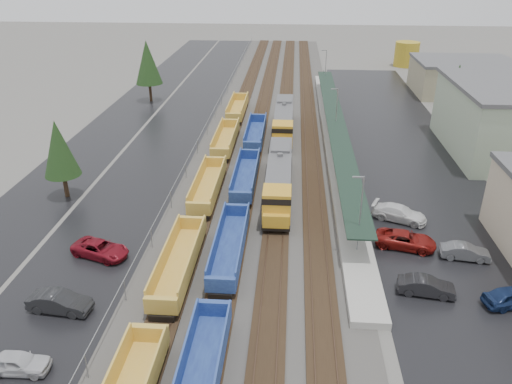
# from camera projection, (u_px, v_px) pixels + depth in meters

# --- Properties ---
(ballast_strip) EXTENTS (20.00, 160.00, 0.08)m
(ballast_strip) POSITION_uv_depth(u_px,v_px,m) (272.00, 120.00, 82.22)
(ballast_strip) COLOR #302D2B
(ballast_strip) RESTS_ON ground
(trackbed) EXTENTS (14.60, 160.00, 0.22)m
(trackbed) POSITION_uv_depth(u_px,v_px,m) (272.00, 119.00, 82.17)
(trackbed) COLOR black
(trackbed) RESTS_ON ground
(west_parking_lot) EXTENTS (10.00, 160.00, 0.02)m
(west_parking_lot) POSITION_uv_depth(u_px,v_px,m) (183.00, 118.00, 83.23)
(west_parking_lot) COLOR black
(west_parking_lot) RESTS_ON ground
(west_road) EXTENTS (9.00, 160.00, 0.02)m
(west_road) POSITION_uv_depth(u_px,v_px,m) (124.00, 117.00, 83.90)
(west_road) COLOR black
(west_road) RESTS_ON ground
(east_commuter_lot) EXTENTS (16.00, 100.00, 0.02)m
(east_commuter_lot) POSITION_uv_depth(u_px,v_px,m) (400.00, 144.00, 71.99)
(east_commuter_lot) COLOR black
(east_commuter_lot) RESTS_ON ground
(station_platform) EXTENTS (3.00, 80.00, 8.00)m
(station_platform) POSITION_uv_depth(u_px,v_px,m) (335.00, 138.00, 72.31)
(station_platform) COLOR #9E9B93
(station_platform) RESTS_ON ground
(chainlink_fence) EXTENTS (0.08, 160.04, 2.02)m
(chainlink_fence) POSITION_uv_depth(u_px,v_px,m) (213.00, 112.00, 80.77)
(chainlink_fence) COLOR gray
(chainlink_fence) RESTS_ON ground
(distant_hills) EXTENTS (301.00, 140.00, 25.20)m
(distant_hills) POSITION_uv_depth(u_px,v_px,m) (392.00, 16.00, 214.47)
(distant_hills) COLOR #455240
(distant_hills) RESTS_ON ground
(tree_west_near) EXTENTS (3.96, 3.96, 9.00)m
(tree_west_near) POSITION_uv_depth(u_px,v_px,m) (59.00, 148.00, 54.25)
(tree_west_near) COLOR #332316
(tree_west_near) RESTS_ON ground
(tree_west_far) EXTENTS (4.84, 4.84, 11.00)m
(tree_west_far) POSITION_uv_depth(u_px,v_px,m) (148.00, 62.00, 89.64)
(tree_west_far) COLOR #332316
(tree_west_far) RESTS_ON ground
(tree_east) EXTENTS (4.40, 4.40, 10.00)m
(tree_east) POSITION_uv_depth(u_px,v_px,m) (456.00, 88.00, 75.75)
(tree_east) COLOR #332316
(tree_east) RESTS_ON ground
(locomotive_lead) EXTENTS (2.83, 18.68, 4.23)m
(locomotive_lead) POSITION_uv_depth(u_px,v_px,m) (279.00, 179.00, 55.48)
(locomotive_lead) COLOR black
(locomotive_lead) RESTS_ON ground
(locomotive_trail) EXTENTS (2.83, 18.68, 4.23)m
(locomotive_trail) POSITION_uv_depth(u_px,v_px,m) (284.00, 121.00, 74.33)
(locomotive_trail) COLOR black
(locomotive_trail) RESTS_ON ground
(well_string_yellow) EXTENTS (2.61, 90.49, 2.31)m
(well_string_yellow) POSITION_uv_depth(u_px,v_px,m) (196.00, 219.00, 49.60)
(well_string_yellow) COLOR gold
(well_string_yellow) RESTS_ON ground
(well_string_blue) EXTENTS (2.52, 75.23, 2.23)m
(well_string_blue) POSITION_uv_depth(u_px,v_px,m) (230.00, 246.00, 45.08)
(well_string_blue) COLOR navy
(well_string_blue) RESTS_ON ground
(storage_tank) EXTENTS (5.71, 5.71, 5.71)m
(storage_tank) POSITION_uv_depth(u_px,v_px,m) (406.00, 54.00, 119.65)
(storage_tank) COLOR #AD9122
(storage_tank) RESTS_ON ground
(parked_car_west_a) EXTENTS (1.84, 4.31, 1.45)m
(parked_car_west_a) POSITION_uv_depth(u_px,v_px,m) (18.00, 363.00, 32.86)
(parked_car_west_a) COLOR silver
(parked_car_west_a) RESTS_ON ground
(parked_car_west_b) EXTENTS (2.21, 5.08, 1.62)m
(parked_car_west_b) POSITION_uv_depth(u_px,v_px,m) (60.00, 302.00, 38.39)
(parked_car_west_b) COLOR black
(parked_car_west_b) RESTS_ON ground
(parked_car_west_c) EXTENTS (4.00, 5.83, 1.48)m
(parked_car_west_c) POSITION_uv_depth(u_px,v_px,m) (100.00, 249.00, 45.36)
(parked_car_west_c) COLOR maroon
(parked_car_west_c) RESTS_ON ground
(parked_car_east_a) EXTENTS (2.22, 4.74, 1.50)m
(parked_car_east_a) POSITION_uv_depth(u_px,v_px,m) (426.00, 286.00, 40.29)
(parked_car_east_a) COLOR black
(parked_car_east_a) RESTS_ON ground
(parked_car_east_b) EXTENTS (3.77, 6.01, 1.55)m
(parked_car_east_b) POSITION_uv_depth(u_px,v_px,m) (406.00, 240.00, 46.73)
(parked_car_east_b) COLOR maroon
(parked_car_east_b) RESTS_ON ground
(parked_car_east_c) EXTENTS (4.23, 5.98, 1.61)m
(parked_car_east_c) POSITION_uv_depth(u_px,v_px,m) (399.00, 213.00, 51.40)
(parked_car_east_c) COLOR silver
(parked_car_east_c) RESTS_ON ground
(parked_car_east_d) EXTENTS (3.02, 4.94, 1.57)m
(parked_car_east_d) POSITION_uv_depth(u_px,v_px,m) (512.00, 297.00, 39.01)
(parked_car_east_d) COLOR #15264F
(parked_car_east_d) RESTS_ON ground
(parked_car_east_e) EXTENTS (2.04, 4.47, 1.42)m
(parked_car_east_e) POSITION_uv_depth(u_px,v_px,m) (465.00, 252.00, 44.97)
(parked_car_east_e) COLOR #545559
(parked_car_east_e) RESTS_ON ground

